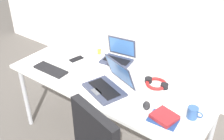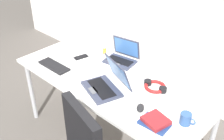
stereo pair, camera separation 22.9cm
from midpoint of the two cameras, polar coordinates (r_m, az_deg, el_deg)
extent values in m
plane|color=#56514C|center=(2.81, 2.41, -14.45)|extent=(12.00, 12.00, 0.00)
cube|color=white|center=(2.34, 2.80, -2.07)|extent=(1.80, 0.80, 0.03)
cylinder|color=#B2B5BA|center=(2.91, -14.59, -4.46)|extent=(0.04, 0.04, 0.71)
cylinder|color=#B2B5BA|center=(3.24, -4.69, 0.62)|extent=(0.04, 0.04, 0.71)
cylinder|color=#B2B5BA|center=(2.51, 23.08, -13.15)|extent=(0.04, 0.04, 0.71)
cylinder|color=silver|center=(3.01, -4.91, 6.54)|extent=(0.12, 0.12, 0.02)
cylinder|color=silver|center=(2.94, -5.07, 9.68)|extent=(0.02, 0.02, 0.34)
cylinder|color=silver|center=(2.86, -5.84, 12.61)|extent=(0.01, 0.08, 0.01)
cone|color=silver|center=(2.83, -6.46, 12.40)|extent=(0.07, 0.09, 0.09)
cube|color=#33384C|center=(2.55, 4.24, 1.71)|extent=(0.31, 0.23, 0.02)
cube|color=black|center=(2.55, 4.25, 1.94)|extent=(0.26, 0.14, 0.00)
cube|color=#595B60|center=(2.50, 3.52, 1.35)|extent=(0.08, 0.05, 0.00)
cube|color=#33384C|center=(2.59, 5.62, 4.76)|extent=(0.28, 0.08, 0.19)
cube|color=#3F72BF|center=(2.59, 5.56, 4.73)|extent=(0.25, 0.07, 0.16)
cube|color=#33384C|center=(2.17, 0.76, -4.16)|extent=(0.39, 0.33, 0.02)
cube|color=black|center=(2.17, 0.76, -3.92)|extent=(0.32, 0.22, 0.00)
cube|color=#595B60|center=(2.14, -1.00, -4.46)|extent=(0.10, 0.08, 0.00)
cube|color=#33384C|center=(2.17, 4.34, -0.54)|extent=(0.34, 0.19, 0.22)
cube|color=#3F72BF|center=(2.17, 4.22, -0.53)|extent=(0.31, 0.16, 0.18)
cube|color=black|center=(2.51, -9.68, 0.79)|extent=(0.33, 0.12, 0.02)
ellipsoid|color=black|center=(2.00, 9.34, -8.03)|extent=(0.10, 0.11, 0.03)
cube|color=black|center=(2.64, -4.15, 2.70)|extent=(0.09, 0.15, 0.01)
torus|color=red|center=(2.24, 12.03, -3.56)|extent=(0.18, 0.18, 0.03)
cylinder|color=black|center=(2.27, 10.47, -2.70)|extent=(0.06, 0.06, 0.04)
cylinder|color=black|center=(2.21, 13.67, -4.18)|extent=(0.06, 0.06, 0.04)
cylinder|color=gold|center=(2.70, 0.79, 4.12)|extent=(0.04, 0.04, 0.06)
cylinder|color=white|center=(2.68, 0.80, 4.87)|extent=(0.04, 0.04, 0.01)
cube|color=navy|center=(1.91, 12.49, -11.14)|extent=(0.21, 0.15, 0.02)
cube|color=maroon|center=(1.90, 12.76, -10.52)|extent=(0.19, 0.18, 0.03)
cylinder|color=#2D518C|center=(1.95, 18.67, -9.89)|extent=(0.08, 0.08, 0.09)
torus|color=#2D518C|center=(1.93, 20.01, -10.40)|extent=(0.05, 0.01, 0.05)
cube|color=black|center=(1.80, -2.59, -14.33)|extent=(0.42, 0.16, 0.48)
camera|label=1|loc=(0.11, -87.14, 1.77)|focal=43.12mm
camera|label=2|loc=(0.11, 92.86, -1.77)|focal=43.12mm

